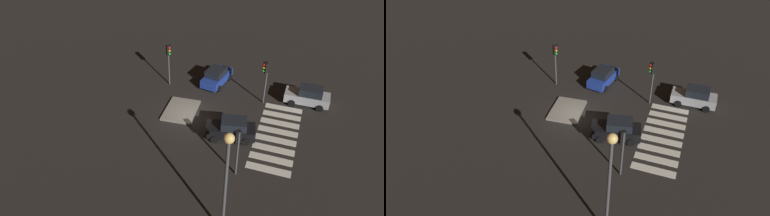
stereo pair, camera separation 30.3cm
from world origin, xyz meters
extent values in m
plane|color=black|center=(0.00, 0.00, 0.00)|extent=(80.00, 80.00, 0.00)
cube|color=gray|center=(0.59, 1.23, 0.09)|extent=(3.77, 2.95, 0.18)
cube|color=black|center=(-1.44, -3.72, 0.66)|extent=(2.41, 4.09, 0.79)
cube|color=black|center=(-1.39, -3.94, 1.37)|extent=(1.87, 2.23, 0.64)
cylinder|color=black|center=(-2.47, -2.72, 0.31)|extent=(0.35, 0.65, 0.62)
cylinder|color=black|center=(-0.90, -2.39, 0.31)|extent=(0.35, 0.65, 0.62)
cylinder|color=black|center=(-1.97, -5.05, 0.31)|extent=(0.35, 0.65, 0.62)
cylinder|color=black|center=(-0.40, -4.71, 0.31)|extent=(0.35, 0.65, 0.62)
sphere|color=#F2EABF|center=(-2.27, -1.98, 0.66)|extent=(0.21, 0.21, 0.21)
sphere|color=#F2EABF|center=(-1.39, -1.78, 0.66)|extent=(0.21, 0.21, 0.21)
cube|color=#9EA0A5|center=(5.47, -8.96, 0.67)|extent=(1.68, 3.88, 0.79)
cube|color=black|center=(5.47, -9.20, 1.39)|extent=(1.52, 1.99, 0.64)
cylinder|color=black|center=(4.66, -7.76, 0.31)|extent=(0.23, 0.62, 0.62)
cylinder|color=black|center=(6.29, -7.76, 0.31)|extent=(0.23, 0.62, 0.62)
cylinder|color=black|center=(4.66, -10.16, 0.31)|extent=(0.23, 0.62, 0.62)
cylinder|color=black|center=(6.29, -10.17, 0.31)|extent=(0.23, 0.62, 0.62)
sphere|color=#F2EABF|center=(5.02, -7.06, 0.67)|extent=(0.21, 0.21, 0.21)
sphere|color=#F2EABF|center=(5.94, -7.06, 0.67)|extent=(0.21, 0.21, 0.21)
cube|color=#1E389E|center=(6.14, -0.38, 0.67)|extent=(4.11, 2.30, 0.79)
cube|color=black|center=(5.91, -0.34, 1.39)|extent=(2.22, 1.83, 0.64)
cylinder|color=black|center=(7.47, 0.22, 0.31)|extent=(0.65, 0.33, 0.62)
cylinder|color=black|center=(7.19, -1.39, 0.31)|extent=(0.65, 0.33, 0.62)
cylinder|color=black|center=(5.10, 0.63, 0.31)|extent=(0.65, 0.33, 0.62)
cylinder|color=black|center=(4.82, -0.98, 0.31)|extent=(0.65, 0.33, 0.62)
sphere|color=#F2EABF|center=(8.09, -0.25, 0.67)|extent=(0.21, 0.21, 0.21)
sphere|color=#F2EABF|center=(7.94, -1.15, 0.67)|extent=(0.21, 0.21, 0.21)
cylinder|color=#47474C|center=(-5.20, -5.10, 1.84)|extent=(0.14, 0.14, 3.68)
cube|color=black|center=(-5.07, -4.97, 3.20)|extent=(0.54, 0.54, 0.96)
sphere|color=red|center=(-4.93, -4.83, 3.50)|extent=(0.22, 0.22, 0.22)
sphere|color=orange|center=(-4.93, -4.83, 3.20)|extent=(0.22, 0.22, 0.22)
sphere|color=green|center=(-4.93, -4.83, 2.90)|extent=(0.22, 0.22, 0.22)
cylinder|color=#47474C|center=(4.37, -5.29, 2.05)|extent=(0.14, 0.14, 4.10)
cube|color=black|center=(4.25, -5.15, 3.62)|extent=(0.54, 0.53, 0.96)
sphere|color=red|center=(4.13, -5.00, 3.92)|extent=(0.22, 0.22, 0.22)
sphere|color=orange|center=(4.13, -5.00, 3.62)|extent=(0.22, 0.22, 0.22)
sphere|color=green|center=(4.13, -5.00, 3.32)|extent=(0.22, 0.22, 0.22)
cylinder|color=#47474C|center=(4.49, 3.95, 2.12)|extent=(0.14, 0.14, 4.23)
cube|color=black|center=(4.35, 3.83, 3.75)|extent=(0.53, 0.54, 0.96)
sphere|color=red|center=(4.20, 3.70, 4.05)|extent=(0.22, 0.22, 0.22)
sphere|color=orange|center=(4.20, 3.70, 3.75)|extent=(0.22, 0.22, 0.22)
sphere|color=green|center=(4.20, 3.70, 3.45)|extent=(0.22, 0.22, 0.22)
cylinder|color=#47474C|center=(-10.06, -5.48, 3.48)|extent=(0.18, 0.18, 6.95)
sphere|color=#F9D172|center=(-10.06, -5.48, 7.13)|extent=(0.56, 0.56, 0.56)
cube|color=silver|center=(-4.02, -7.19, 0.01)|extent=(0.70, 3.20, 0.02)
cube|color=silver|center=(-2.87, -7.19, 0.01)|extent=(0.70, 3.20, 0.02)
cube|color=silver|center=(-1.72, -7.19, 0.01)|extent=(0.70, 3.20, 0.02)
cube|color=silver|center=(-0.57, -7.19, 0.01)|extent=(0.70, 3.20, 0.02)
cube|color=silver|center=(0.58, -7.19, 0.01)|extent=(0.70, 3.20, 0.02)
cube|color=silver|center=(1.73, -7.19, 0.01)|extent=(0.70, 3.20, 0.02)
cube|color=silver|center=(2.88, -7.19, 0.01)|extent=(0.70, 3.20, 0.02)
cube|color=silver|center=(4.02, -7.19, 0.01)|extent=(0.70, 3.20, 0.02)
camera|label=1|loc=(-22.85, -8.18, 17.95)|focal=33.03mm
camera|label=2|loc=(-22.75, -8.47, 17.95)|focal=33.03mm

